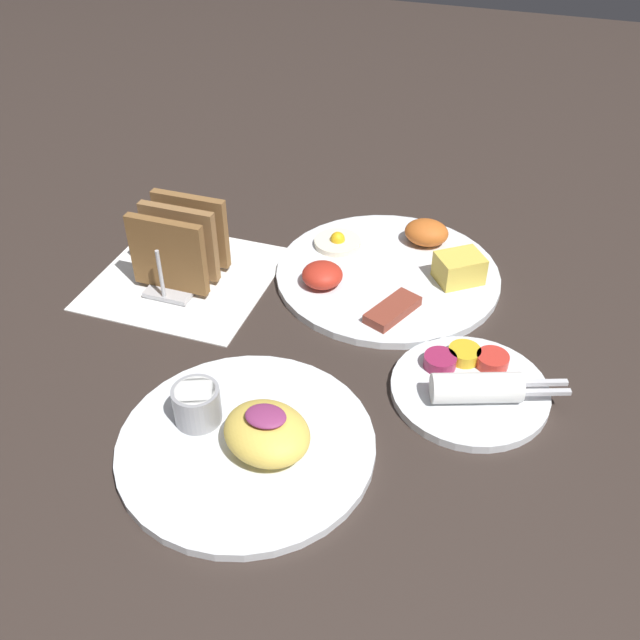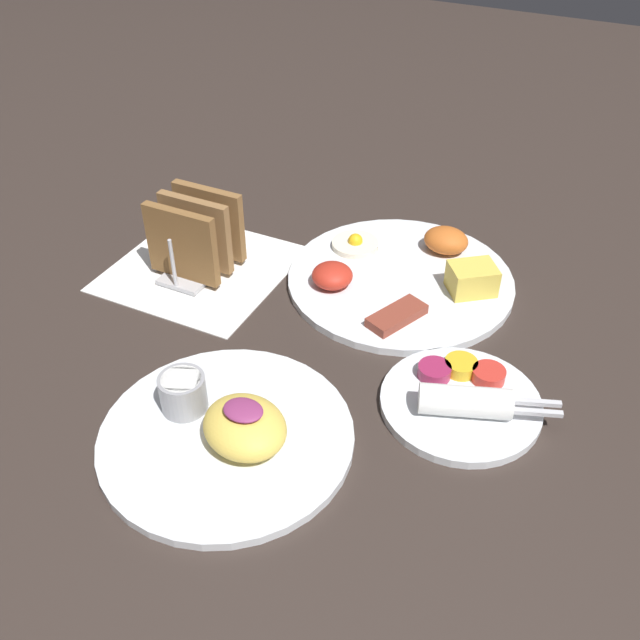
% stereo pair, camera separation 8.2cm
% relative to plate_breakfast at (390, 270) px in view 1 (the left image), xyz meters
% --- Properties ---
extents(ground_plane, '(3.00, 3.00, 0.00)m').
position_rel_plate_breakfast_xyz_m(ground_plane, '(-0.02, -0.19, -0.01)').
color(ground_plane, '#332823').
extents(napkin_flat, '(0.22, 0.22, 0.00)m').
position_rel_plate_breakfast_xyz_m(napkin_flat, '(-0.25, -0.09, -0.01)').
color(napkin_flat, white).
rests_on(napkin_flat, ground_plane).
extents(plate_breakfast, '(0.29, 0.29, 0.05)m').
position_rel_plate_breakfast_xyz_m(plate_breakfast, '(0.00, 0.00, 0.00)').
color(plate_breakfast, white).
rests_on(plate_breakfast, ground_plane).
extents(plate_condiments, '(0.19, 0.17, 0.04)m').
position_rel_plate_breakfast_xyz_m(plate_condiments, '(0.14, -0.18, 0.00)').
color(plate_condiments, white).
rests_on(plate_condiments, ground_plane).
extents(plate_foreground, '(0.26, 0.26, 0.06)m').
position_rel_plate_breakfast_xyz_m(plate_foreground, '(-0.06, -0.33, 0.00)').
color(plate_foreground, white).
rests_on(plate_foreground, ground_plane).
extents(toast_rack, '(0.10, 0.12, 0.10)m').
position_rel_plate_breakfast_xyz_m(toast_rack, '(-0.25, -0.09, 0.04)').
color(toast_rack, '#B7B7BC').
rests_on(toast_rack, ground_plane).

